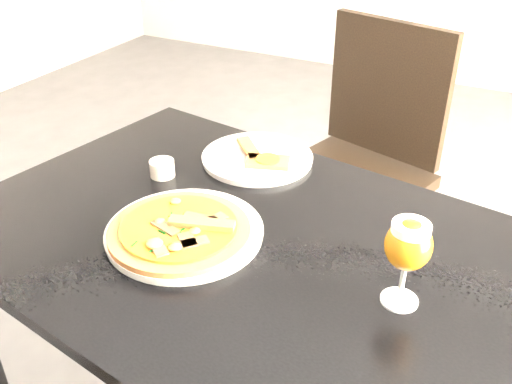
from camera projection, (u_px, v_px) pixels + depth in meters
The scene contains 10 objects.
ground at pixel (202, 358), 1.86m from camera, with size 6.00×6.00×0.00m, color #4C4C4E.
dining_table at pixel (246, 272), 1.19m from camera, with size 1.31×0.98×0.75m.
chair_far at pixel (359, 161), 1.89m from camera, with size 0.56×0.56×0.97m.
plate_main at pixel (185, 232), 1.15m from camera, with size 0.31×0.31×0.02m, color silver.
pizza at pixel (180, 229), 1.12m from camera, with size 0.28×0.28×0.03m.
plate_second at pixel (257, 158), 1.43m from camera, with size 0.27×0.27×0.01m, color silver.
crust_scraps at pixel (261, 157), 1.40m from camera, with size 0.19×0.14×0.01m.
loose_crust at pixel (240, 212), 1.22m from camera, with size 0.10×0.02×0.01m, color brown.
sauce_cup at pixel (162, 168), 1.35m from camera, with size 0.06×0.06×0.04m.
beer_glass at pixel (408, 246), 0.92m from camera, with size 0.08×0.08×0.16m.
Camera 1 is at (0.76, -1.09, 1.42)m, focal length 40.00 mm.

